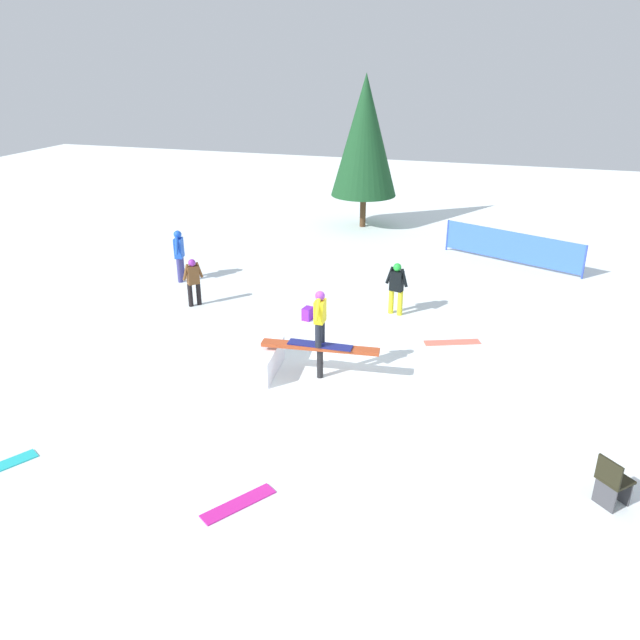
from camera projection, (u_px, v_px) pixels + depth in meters
ground_plane at (320, 377)px, 13.75m from camera, size 60.00×60.00×0.00m
rail_feature at (320, 350)px, 13.49m from camera, size 2.60×0.55×0.77m
snow_kicker_ramp at (238, 358)px, 13.96m from camera, size 1.95×1.68×0.58m
main_rider_on_rail at (320, 320)px, 13.20m from camera, size 1.42×0.72×1.26m
bystander_blue at (179, 253)px, 19.18m from camera, size 0.32×0.72×1.60m
bystander_black at (396, 286)px, 16.73m from camera, size 0.66×0.29×1.45m
bystander_brown at (193, 280)px, 17.33m from camera, size 0.46×0.50×1.36m
loose_snowboard_coral at (452, 342)px, 15.35m from camera, size 1.38×0.77×0.02m
loose_snowboard_magenta at (239, 504)px, 9.88m from camera, size 0.94×1.20×0.02m
folding_chair at (612, 483)px, 9.73m from camera, size 0.62×0.62×0.88m
backpack_on_snow at (308, 314)px, 16.63m from camera, size 0.27×0.34×0.34m
safety_fence at (511, 246)px, 20.86m from camera, size 4.51×1.95×1.10m
pine_tree_near at (365, 136)px, 24.12m from camera, size 2.59×2.59×5.89m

